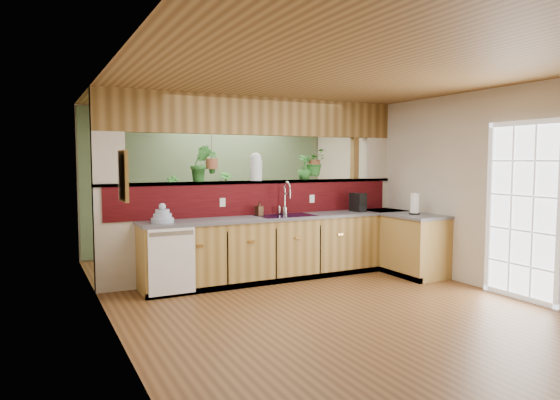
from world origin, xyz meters
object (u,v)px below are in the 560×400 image
dish_stack (162,217)px  soap_dispenser (259,208)px  glass_jar (256,167)px  shelving_console (207,226)px  faucet (286,197)px  paper_towel (415,204)px  coffee_maker (358,203)px

dish_stack → soap_dispenser: 1.44m
glass_jar → shelving_console: (-0.12, 1.90, -1.09)m
faucet → soap_dispenser: 0.46m
soap_dispenser → glass_jar: size_ratio=0.50×
faucet → dish_stack: (-1.86, -0.19, -0.18)m
faucet → dish_stack: bearing=-174.2°
soap_dispenser → glass_jar: glass_jar is taller
paper_towel → shelving_console: paper_towel is taller
faucet → soap_dispenser: bearing=179.7°
coffee_maker → glass_jar: glass_jar is taller
soap_dispenser → coffee_maker: (1.60, -0.17, 0.03)m
coffee_maker → faucet: bearing=165.5°
dish_stack → soap_dispenser: size_ratio=1.40×
glass_jar → coffee_maker: bearing=-14.0°
dish_stack → coffee_maker: size_ratio=1.01×
faucet → paper_towel: faucet is taller
soap_dispenser → dish_stack: bearing=-172.3°
soap_dispenser → coffee_maker: size_ratio=0.72×
faucet → shelving_console: bearing=103.2°
dish_stack → shelving_console: bearing=59.5°
soap_dispenser → paper_towel: size_ratio=0.62×
paper_towel → glass_jar: (-2.04, 1.09, 0.54)m
shelving_console → soap_dispenser: bearing=-110.4°
faucet → dish_stack: size_ratio=1.68×
soap_dispenser → shelving_console: bearing=91.8°
faucet → paper_towel: (1.66, -0.87, -0.11)m
faucet → dish_stack: 1.88m
faucet → shelving_console: 2.28m
faucet → coffee_maker: bearing=-8.1°
faucet → glass_jar: glass_jar is taller
faucet → paper_towel: size_ratio=1.47×
faucet → soap_dispenser: (-0.43, 0.00, -0.16)m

